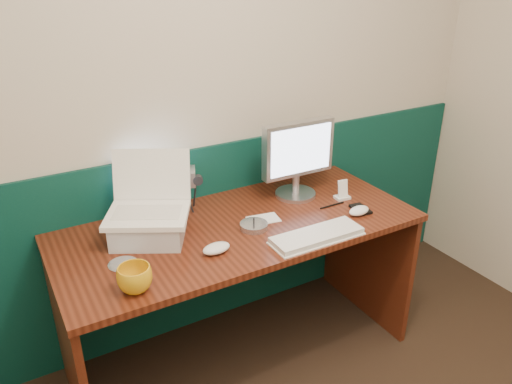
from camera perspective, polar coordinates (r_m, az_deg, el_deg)
back_wall at (r=2.31m, az=-8.54°, el=10.62°), size 3.50×0.04×2.50m
wainscot at (r=2.58m, az=-7.39°, el=-5.75°), size 3.48×0.02×1.00m
desk at (r=2.41m, az=-1.81°, el=-11.59°), size 1.60×0.70×0.75m
laptop_riser at (r=2.13m, az=-12.14°, el=-4.04°), size 0.37×0.35×0.10m
laptop at (r=2.05m, az=-12.60°, el=0.55°), size 0.41×0.38×0.28m
monitor at (r=2.41m, az=4.66°, el=3.61°), size 0.37×0.11×0.37m
keyboard at (r=2.11m, az=6.97°, el=-5.06°), size 0.40×0.14×0.02m
mouse_right at (r=2.34m, az=11.69°, el=-2.10°), size 0.12×0.08×0.04m
mouse_left at (r=2.00m, az=-4.56°, el=-6.43°), size 0.12×0.08×0.04m
mug at (r=1.82m, az=-13.69°, el=-9.63°), size 0.13×0.13×0.10m
camcorder at (r=2.32m, az=-7.74°, el=0.24°), size 0.13×0.16×0.20m
cd_spindle at (r=2.17m, az=-0.25°, el=-3.90°), size 0.12×0.12×0.03m
cd_loose_a at (r=2.00m, az=-14.94°, el=-7.94°), size 0.12×0.12×0.00m
pen at (r=2.40m, az=8.69°, el=-1.50°), size 0.14×0.01×0.01m
papers at (r=2.25m, az=0.87°, el=-3.12°), size 0.15×0.12×0.00m
dock at (r=2.48m, az=9.81°, el=-0.61°), size 0.08×0.06×0.01m
music_player at (r=2.46m, az=9.89°, el=0.42°), size 0.05×0.03×0.08m
pda at (r=2.38m, az=11.85°, el=-1.93°), size 0.08×0.11×0.01m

